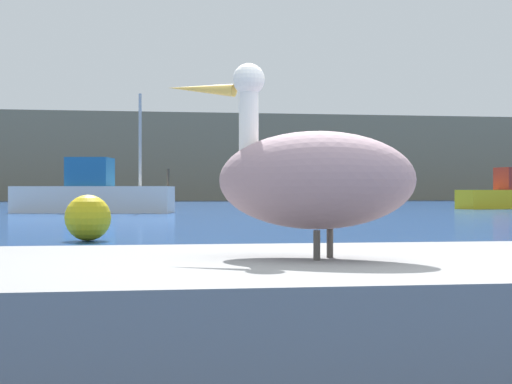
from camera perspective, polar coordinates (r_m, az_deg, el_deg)
name	(u,v)px	position (r m, az deg, el deg)	size (l,w,h in m)	color
hillside_backdrop	(142,160)	(82.73, -8.02, 2.27)	(140.00, 15.93, 8.17)	#7F755B
pier_dock	(314,322)	(3.62, 4.08, -9.08)	(3.95, 2.08, 0.56)	gray
pelican	(311,177)	(3.58, 3.87, 1.06)	(1.15, 0.90, 0.88)	gray
fishing_boat_white	(93,194)	(33.20, -11.37, -0.15)	(6.55, 3.20, 4.78)	white
fishing_boat_yellow	(508,195)	(42.22, 17.29, -0.19)	(5.46, 2.71, 4.54)	yellow
mooring_buoy	(88,218)	(14.32, -11.72, -1.79)	(0.80, 0.80, 0.80)	yellow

